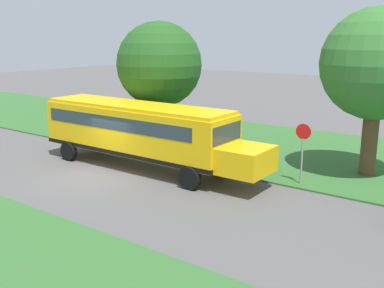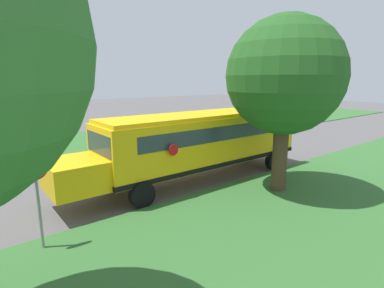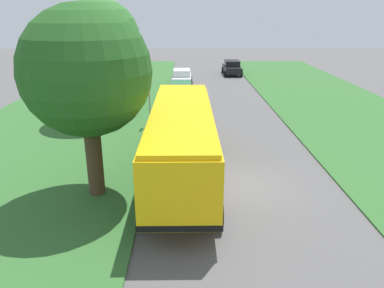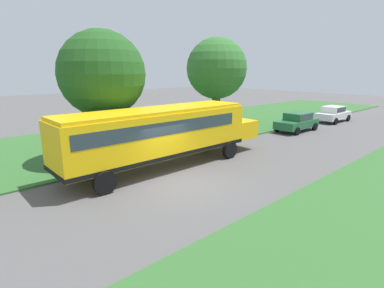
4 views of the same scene
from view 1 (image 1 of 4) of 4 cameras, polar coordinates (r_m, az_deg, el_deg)
ground_plane at (r=21.42m, az=-12.60°, el=-4.11°), size 120.00×120.00×0.00m
grass_verge at (r=28.74m, az=2.39°, el=0.79°), size 12.00×80.00×0.08m
school_bus at (r=22.09m, az=-6.58°, el=1.83°), size 2.85×12.42×3.16m
oak_tree_beside_bus at (r=25.11m, az=-4.05°, el=9.95°), size 4.71×4.71×7.20m
oak_tree_roadside_mid at (r=21.84m, az=22.31°, el=9.36°), size 4.99×4.99×7.68m
stop_sign at (r=19.91m, az=13.86°, el=-0.33°), size 0.08×0.68×2.74m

